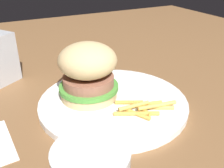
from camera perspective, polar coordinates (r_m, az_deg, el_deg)
The scene contains 4 objects.
ground_plane at distance 0.48m, azimuth -0.46°, elevation -4.85°, with size 1.60×1.60×0.00m, color brown.
plate at distance 0.49m, azimuth 0.00°, elevation -3.79°, with size 0.28×0.28×0.01m, color white.
sandwich at distance 0.47m, azimuth -5.39°, elevation 2.94°, with size 0.11×0.11×0.11m.
fries_pile at distance 0.45m, azimuth 6.88°, elevation -5.30°, with size 0.08×0.11×0.01m.
Camera 1 is at (0.37, -0.18, 0.25)m, focal length 40.83 mm.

